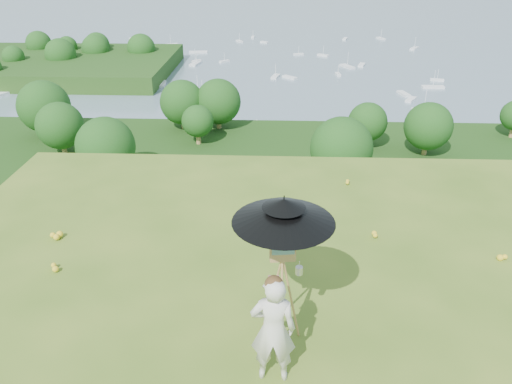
{
  "coord_description": "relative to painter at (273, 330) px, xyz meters",
  "views": [
    {
      "loc": [
        -0.67,
        -5.09,
        5.08
      ],
      "look_at": [
        -0.98,
        2.63,
        1.16
      ],
      "focal_mm": 35.0,
      "sensor_mm": 36.0,
      "label": 1
    }
  ],
  "objects": [
    {
      "name": "ground",
      "position": [
        0.65,
        0.37,
        -0.78
      ],
      "size": [
        14.0,
        14.0,
        0.0
      ],
      "primitive_type": "plane",
      "color": "#496D1F",
      "rests_on": "ground"
    },
    {
      "name": "peninsula",
      "position": [
        -74.35,
        155.37,
        -29.78
      ],
      "size": [
        90.0,
        60.0,
        12.0
      ],
      "primitive_type": null,
      "color": "#123B10",
      "rests_on": "bay_water"
    },
    {
      "name": "shoreline_tier",
      "position": [
        0.65,
        75.37,
        -36.78
      ],
      "size": [
        170.0,
        28.0,
        8.0
      ],
      "primitive_type": "cube",
      "color": "gray",
      "rests_on": "bay_water"
    },
    {
      "name": "field_easel",
      "position": [
        0.1,
        0.6,
        0.09
      ],
      "size": [
        0.74,
        0.74,
        1.75
      ],
      "primitive_type": null,
      "rotation": [
        0.0,
        0.0,
        0.12
      ],
      "color": "#A97D47",
      "rests_on": "ground"
    },
    {
      "name": "forest_slope",
      "position": [
        0.65,
        35.37,
        -29.78
      ],
      "size": [
        140.0,
        56.0,
        22.0
      ],
      "primitive_type": "cube",
      "color": "#123B10",
      "rests_on": "bay_water"
    },
    {
      "name": "wildflowers",
      "position": [
        0.65,
        0.62,
        -0.72
      ],
      "size": [
        10.0,
        10.5,
        0.12
      ],
      "primitive_type": null,
      "color": "yellow",
      "rests_on": "ground"
    },
    {
      "name": "painter_cap",
      "position": [
        0.0,
        0.0,
        0.74
      ],
      "size": [
        0.23,
        0.27,
        0.1
      ],
      "primitive_type": null,
      "rotation": [
        0.0,
        0.0,
        0.04
      ],
      "color": "#D87688",
      "rests_on": "painter"
    },
    {
      "name": "slope_trees",
      "position": [
        0.65,
        35.37,
        -15.78
      ],
      "size": [
        110.0,
        50.0,
        6.0
      ],
      "primitive_type": null,
      "color": "#1E5118",
      "rests_on": "forest_slope"
    },
    {
      "name": "moored_boats",
      "position": [
        -11.85,
        161.37,
        -34.43
      ],
      "size": [
        140.0,
        140.0,
        0.7
      ],
      "primitive_type": null,
      "color": "white",
      "rests_on": "bay_water"
    },
    {
      "name": "sun_umbrella",
      "position": [
        0.1,
        0.63,
        1.1
      ],
      "size": [
        1.48,
        1.48,
        0.88
      ],
      "primitive_type": null,
      "rotation": [
        0.0,
        0.0,
        0.16
      ],
      "color": "black",
      "rests_on": "field_easel"
    },
    {
      "name": "harbor_town",
      "position": [
        0.65,
        75.37,
        -30.28
      ],
      "size": [
        110.0,
        22.0,
        5.0
      ],
      "primitive_type": null,
      "color": "beige",
      "rests_on": "shoreline_tier"
    },
    {
      "name": "painter",
      "position": [
        0.0,
        0.0,
        0.0
      ],
      "size": [
        0.58,
        0.38,
        1.56
      ],
      "primitive_type": "imported",
      "rotation": [
        0.0,
        0.0,
        3.12
      ],
      "color": "white",
      "rests_on": "ground"
    },
    {
      "name": "bay_water",
      "position": [
        0.65,
        240.37,
        -34.78
      ],
      "size": [
        700.0,
        700.0,
        0.0
      ],
      "primitive_type": "plane",
      "color": "slate",
      "rests_on": "ground"
    }
  ]
}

